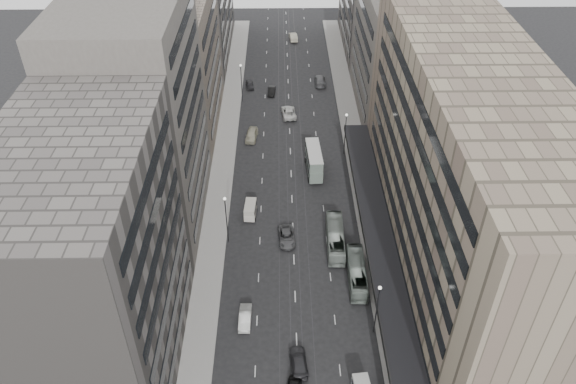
{
  "coord_description": "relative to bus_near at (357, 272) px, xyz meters",
  "views": [
    {
      "loc": [
        -1.71,
        -49.64,
        57.14
      ],
      "look_at": [
        -0.73,
        16.05,
        6.04
      ],
      "focal_mm": 35.0,
      "sensor_mm": 36.0,
      "label": 1
    }
  ],
  "objects": [
    {
      "name": "building_left_a",
      "position": [
        -30.0,
        -12.0,
        13.66
      ],
      "size": [
        15.0,
        28.0,
        30.0
      ],
      "primitive_type": "cube",
      "color": "#605B56",
      "rests_on": "ground"
    },
    {
      "name": "sedan_8",
      "position": [
        -16.9,
        57.17,
        -0.67
      ],
      "size": [
        2.1,
        4.15,
        1.36
      ],
      "primitive_type": "imported",
      "rotation": [
        0.0,
        0.0,
        0.13
      ],
      "color": "#242426",
      "rests_on": "ground"
    },
    {
      "name": "ground",
      "position": [
        -8.5,
        -4.0,
        -1.34
      ],
      "size": [
        220.0,
        220.0,
        0.0
      ],
      "primitive_type": "plane",
      "color": "black",
      "rests_on": "ground"
    },
    {
      "name": "sidewalk_right",
      "position": [
        3.5,
        33.5,
        -1.27
      ],
      "size": [
        4.0,
        125.0,
        0.15
      ],
      "primitive_type": "cube",
      "color": "gray",
      "rests_on": "ground"
    },
    {
      "name": "department_store",
      "position": [
        12.95,
        4.0,
        13.6
      ],
      "size": [
        19.2,
        60.0,
        30.0
      ],
      "color": "gray",
      "rests_on": "ground"
    },
    {
      "name": "building_right_mid",
      "position": [
        13.0,
        48.0,
        10.66
      ],
      "size": [
        15.0,
        28.0,
        24.0
      ],
      "primitive_type": "cube",
      "color": "#534F48",
      "rests_on": "ground"
    },
    {
      "name": "lamp_left_near",
      "position": [
        -18.2,
        8.0,
        3.86
      ],
      "size": [
        0.44,
        0.44,
        8.32
      ],
      "color": "#262628",
      "rests_on": "ground"
    },
    {
      "name": "bus_near",
      "position": [
        0.0,
        0.0,
        0.0
      ],
      "size": [
        2.52,
        9.7,
        2.69
      ],
      "primitive_type": "imported",
      "rotation": [
        0.0,
        0.0,
        3.11
      ],
      "color": "gray",
      "rests_on": "ground"
    },
    {
      "name": "sedan_4",
      "position": [
        -15.73,
        36.39,
        -0.48
      ],
      "size": [
        2.6,
        5.25,
        1.72
      ],
      "primitive_type": "imported",
      "rotation": [
        0.0,
        0.0,
        -0.12
      ],
      "color": "#AEA990",
      "rests_on": "ground"
    },
    {
      "name": "sedan_7",
      "position": [
        -1.46,
        58.65,
        -0.51
      ],
      "size": [
        2.43,
        5.75,
        1.66
      ],
      "primitive_type": "imported",
      "rotation": [
        0.0,
        0.0,
        3.12
      ],
      "color": "#565659",
      "rests_on": "ground"
    },
    {
      "name": "building_left_b",
      "position": [
        -30.0,
        15.0,
        15.66
      ],
      "size": [
        15.0,
        26.0,
        34.0
      ],
      "primitive_type": "cube",
      "color": "#534F48",
      "rests_on": "ground"
    },
    {
      "name": "sedan_6",
      "position": [
        -8.6,
        44.89,
        -0.54
      ],
      "size": [
        3.25,
        6.01,
        1.6
      ],
      "primitive_type": "imported",
      "rotation": [
        0.0,
        0.0,
        3.25
      ],
      "color": "silver",
      "rests_on": "ground"
    },
    {
      "name": "sedan_3",
      "position": [
        -8.37,
        -13.75,
        -0.63
      ],
      "size": [
        2.42,
        5.08,
        1.43
      ],
      "primitive_type": "imported",
      "rotation": [
        0.0,
        0.0,
        3.23
      ],
      "color": "#272729",
      "rests_on": "ground"
    },
    {
      "name": "building_left_c",
      "position": [
        -30.0,
        42.0,
        11.16
      ],
      "size": [
        15.0,
        28.0,
        25.0
      ],
      "primitive_type": "cube",
      "color": "#716458",
      "rests_on": "ground"
    },
    {
      "name": "lamp_right_near",
      "position": [
        1.2,
        -9.0,
        3.86
      ],
      "size": [
        0.44,
        0.44,
        8.32
      ],
      "color": "#262628",
      "rests_on": "ground"
    },
    {
      "name": "sedan_2",
      "position": [
        -9.51,
        8.07,
        -0.64
      ],
      "size": [
        2.71,
        5.25,
        1.42
      ],
      "primitive_type": "imported",
      "rotation": [
        0.0,
        0.0,
        0.07
      ],
      "color": "#4D4D4F",
      "rests_on": "ground"
    },
    {
      "name": "sedan_9",
      "position": [
        -6.85,
        83.03,
        -0.49
      ],
      "size": [
        2.31,
        5.32,
        1.7
      ],
      "primitive_type": "imported",
      "rotation": [
        0.0,
        0.0,
        3.24
      ],
      "color": "#B9B29A",
      "rests_on": "ground"
    },
    {
      "name": "lamp_right_far",
      "position": [
        1.2,
        31.0,
        3.86
      ],
      "size": [
        0.44,
        0.44,
        8.32
      ],
      "color": "#262628",
      "rests_on": "ground"
    },
    {
      "name": "panel_van",
      "position": [
        -15.09,
        13.77,
        -0.06
      ],
      "size": [
        2.04,
        3.81,
        2.34
      ],
      "rotation": [
        0.0,
        0.0,
        -0.07
      ],
      "color": "beige",
      "rests_on": "ground"
    },
    {
      "name": "double_decker",
      "position": [
        -4.59,
        25.47,
        1.07
      ],
      "size": [
        2.89,
        8.28,
        4.47
      ],
      "rotation": [
        0.0,
        0.0,
        0.05
      ],
      "color": "slate",
      "rests_on": "ground"
    },
    {
      "name": "lamp_left_far",
      "position": [
        -18.2,
        51.0,
        3.86
      ],
      "size": [
        0.44,
        0.44,
        8.32
      ],
      "color": "#262628",
      "rests_on": "ground"
    },
    {
      "name": "sedan_1",
      "position": [
        -14.99,
        -7.08,
        -0.63
      ],
      "size": [
        1.61,
        4.35,
        1.42
      ],
      "primitive_type": "imported",
      "rotation": [
        0.0,
        0.0,
        -0.02
      ],
      "color": "beige",
      "rests_on": "ground"
    },
    {
      "name": "sidewalk_left",
      "position": [
        -20.5,
        33.5,
        -1.27
      ],
      "size": [
        4.0,
        125.0,
        0.15
      ],
      "primitive_type": "cube",
      "color": "gray",
      "rests_on": "ground"
    },
    {
      "name": "sedan_5",
      "position": [
        -12.11,
        54.14,
        -0.67
      ],
      "size": [
        1.74,
        4.19,
        1.35
      ],
      "primitive_type": "imported",
      "rotation": [
        0.0,
        0.0,
        -0.08
      ],
      "color": "black",
      "rests_on": "ground"
    },
    {
      "name": "bus_far",
      "position": [
        -2.36,
        6.97,
        0.07
      ],
      "size": [
        2.68,
        10.21,
        2.83
      ],
      "primitive_type": "imported",
      "rotation": [
        0.0,
        0.0,
        3.11
      ],
      "color": "#929D94",
      "rests_on": "ground"
    }
  ]
}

